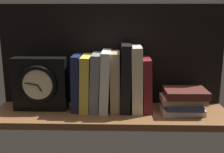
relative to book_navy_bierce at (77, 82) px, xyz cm
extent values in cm
cube|color=brown|center=(13.28, -3.38, -12.12)|extent=(91.41, 24.50, 2.50)
cube|color=black|center=(13.28, 8.27, 9.65)|extent=(91.41, 1.20, 41.03)
cube|color=#192147|center=(0.00, 0.00, 0.00)|extent=(3.45, 12.13, 21.78)
cube|color=gold|center=(3.58, 0.00, -0.12)|extent=(4.23, 14.11, 21.59)
cube|color=gray|center=(7.41, 0.00, 0.28)|extent=(4.59, 13.51, 22.42)
cube|color=silver|center=(11.18, 0.00, 0.79)|extent=(4.37, 15.34, 23.44)
cube|color=tan|center=(15.02, 0.00, 0.60)|extent=(3.98, 12.66, 22.97)
cube|color=black|center=(19.08, 0.00, 2.10)|extent=(4.38, 14.07, 26.00)
cube|color=beige|center=(23.30, 0.00, 1.73)|extent=(4.63, 14.25, 25.28)
cube|color=maroon|center=(27.25, 0.00, -0.55)|extent=(4.08, 13.13, 20.75)
cube|color=black|center=(-14.42, -0.68, -0.47)|extent=(20.79, 6.18, 20.79)
torus|color=black|center=(-14.42, -4.18, 0.05)|extent=(15.11, 1.86, 15.11)
cylinder|color=beige|center=(-14.42, -4.18, 0.05)|extent=(12.20, 0.60, 12.20)
cube|color=black|center=(-13.62, -4.68, -1.21)|extent=(1.86, 0.30, 2.68)
cube|color=black|center=(-16.78, -4.68, 0.44)|extent=(4.76, 0.30, 1.08)
torus|color=black|center=(-14.42, -3.78, 8.61)|extent=(2.44, 0.44, 2.44)
cube|color=beige|center=(40.76, -3.24, -9.70)|extent=(16.27, 11.86, 2.33)
cube|color=#232D4C|center=(40.93, -2.89, -7.59)|extent=(13.79, 13.32, 1.89)
cube|color=#9E8966|center=(40.96, -3.79, -5.52)|extent=(16.73, 11.48, 2.24)
cube|color=#471E19|center=(41.83, -3.84, -2.98)|extent=(15.94, 12.53, 2.85)
camera|label=1|loc=(16.69, -104.46, 27.13)|focal=44.19mm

